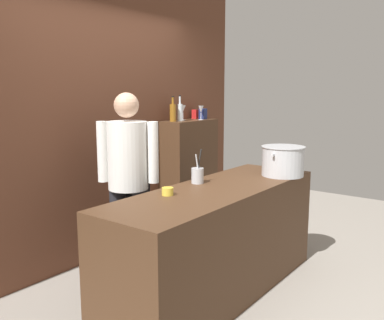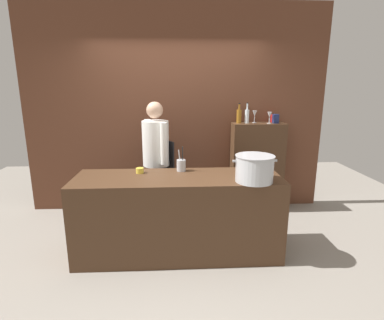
# 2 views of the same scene
# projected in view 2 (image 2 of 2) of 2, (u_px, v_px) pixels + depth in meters

# --- Properties ---
(ground_plane) EXTENTS (8.00, 8.00, 0.00)m
(ground_plane) POSITION_uv_depth(u_px,v_px,m) (179.00, 252.00, 3.47)
(ground_plane) COLOR gray
(brick_back_panel) EXTENTS (4.40, 0.10, 3.00)m
(brick_back_panel) POSITION_uv_depth(u_px,v_px,m) (176.00, 110.00, 4.47)
(brick_back_panel) COLOR brown
(brick_back_panel) RESTS_ON ground_plane
(prep_counter) EXTENTS (2.23, 0.70, 0.90)m
(prep_counter) POSITION_uv_depth(u_px,v_px,m) (178.00, 215.00, 3.36)
(prep_counter) COLOR #472D1C
(prep_counter) RESTS_ON ground_plane
(bar_cabinet) EXTENTS (0.76, 0.32, 1.33)m
(bar_cabinet) POSITION_uv_depth(u_px,v_px,m) (257.00, 167.00, 4.53)
(bar_cabinet) COLOR #472D1C
(bar_cabinet) RESTS_ON ground_plane
(chef) EXTENTS (0.41, 0.47, 1.66)m
(chef) POSITION_uv_depth(u_px,v_px,m) (156.00, 156.00, 3.94)
(chef) COLOR black
(chef) RESTS_ON ground_plane
(stockpot_large) EXTENTS (0.45, 0.40, 0.27)m
(stockpot_large) POSITION_uv_depth(u_px,v_px,m) (254.00, 168.00, 3.06)
(stockpot_large) COLOR #B7BABF
(stockpot_large) RESTS_ON prep_counter
(utensil_crock) EXTENTS (0.10, 0.10, 0.29)m
(utensil_crock) POSITION_uv_depth(u_px,v_px,m) (181.00, 165.00, 3.46)
(utensil_crock) COLOR #B7BABF
(utensil_crock) RESTS_ON prep_counter
(butter_jar) EXTENTS (0.09, 0.09, 0.06)m
(butter_jar) POSITION_uv_depth(u_px,v_px,m) (140.00, 170.00, 3.38)
(butter_jar) COLOR yellow
(butter_jar) RESTS_ON prep_counter
(wine_bottle_amber) EXTENTS (0.07, 0.07, 0.28)m
(wine_bottle_amber) POSITION_uv_depth(u_px,v_px,m) (239.00, 116.00, 4.34)
(wine_bottle_amber) COLOR #8C5919
(wine_bottle_amber) RESTS_ON bar_cabinet
(wine_bottle_clear) EXTENTS (0.06, 0.06, 0.29)m
(wine_bottle_clear) POSITION_uv_depth(u_px,v_px,m) (247.00, 116.00, 4.33)
(wine_bottle_clear) COLOR silver
(wine_bottle_clear) RESTS_ON bar_cabinet
(wine_glass_wide) EXTENTS (0.06, 0.06, 0.17)m
(wine_glass_wide) POSITION_uv_depth(u_px,v_px,m) (270.00, 115.00, 4.27)
(wine_glass_wide) COLOR silver
(wine_glass_wide) RESTS_ON bar_cabinet
(wine_glass_tall) EXTENTS (0.07, 0.07, 0.18)m
(wine_glass_tall) POSITION_uv_depth(u_px,v_px,m) (255.00, 114.00, 4.39)
(wine_glass_tall) COLOR silver
(wine_glass_tall) RESTS_ON bar_cabinet
(spice_tin_red) EXTENTS (0.07, 0.07, 0.11)m
(spice_tin_red) POSITION_uv_depth(u_px,v_px,m) (273.00, 119.00, 4.45)
(spice_tin_red) COLOR red
(spice_tin_red) RESTS_ON bar_cabinet
(spice_tin_navy) EXTENTS (0.08, 0.08, 0.13)m
(spice_tin_navy) POSITION_uv_depth(u_px,v_px,m) (276.00, 119.00, 4.34)
(spice_tin_navy) COLOR navy
(spice_tin_navy) RESTS_ON bar_cabinet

